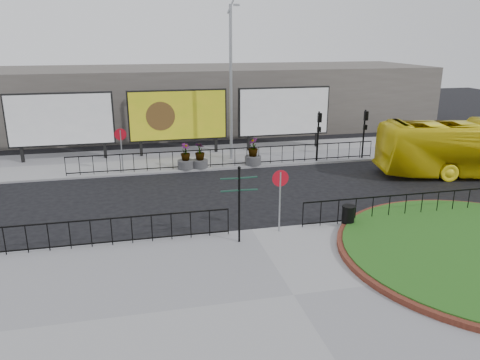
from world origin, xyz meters
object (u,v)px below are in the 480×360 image
object	(u,v)px
fingerpost_sign	(239,197)
litter_bin	(348,216)
billboard_mid	(178,116)
planter_c	(253,154)
lamp_post	(231,81)
planter_b	(200,158)
planter_a	(186,159)

from	to	relation	value
fingerpost_sign	litter_bin	bearing A→B (deg)	10.14
billboard_mid	planter_c	world-z (taller)	billboard_mid
lamp_post	planter_c	distance (m)	4.49
planter_b	planter_a	bearing A→B (deg)	180.00
planter_a	fingerpost_sign	bearing A→B (deg)	-85.77
billboard_mid	litter_bin	xyz separation A→B (m)	(5.30, -13.57, -2.03)
planter_b	litter_bin	bearing A→B (deg)	-65.94
planter_c	planter_a	bearing A→B (deg)	180.00
billboard_mid	planter_b	world-z (taller)	billboard_mid
lamp_post	planter_a	world-z (taller)	lamp_post
planter_a	planter_c	distance (m)	3.98
planter_a	lamp_post	bearing A→B (deg)	28.02
billboard_mid	lamp_post	size ratio (longest dim) A/B	0.67
planter_c	lamp_post	bearing A→B (deg)	121.18
litter_bin	planter_a	distance (m)	11.32
litter_bin	planter_a	size ratio (longest dim) A/B	0.60
lamp_post	planter_b	world-z (taller)	lamp_post
fingerpost_sign	litter_bin	distance (m)	4.73
billboard_mid	planter_a	distance (m)	4.06
litter_bin	lamp_post	bearing A→B (deg)	101.16
fingerpost_sign	lamp_post	bearing A→B (deg)	84.48
litter_bin	fingerpost_sign	bearing A→B (deg)	-174.90
planter_c	billboard_mid	bearing A→B (deg)	138.06
billboard_mid	planter_a	world-z (taller)	billboard_mid
billboard_mid	planter_c	xyz separation A→B (m)	(3.98, -3.57, -1.86)
planter_b	planter_c	distance (m)	3.15
lamp_post	billboard_mid	bearing A→B (deg)	146.75
fingerpost_sign	litter_bin	size ratio (longest dim) A/B	3.27
fingerpost_sign	planter_c	distance (m)	10.95
litter_bin	planter_a	bearing A→B (deg)	117.90
planter_b	fingerpost_sign	bearing A→B (deg)	-90.33
billboard_mid	planter_c	bearing A→B (deg)	-41.94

